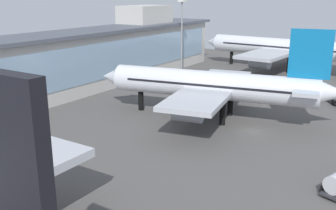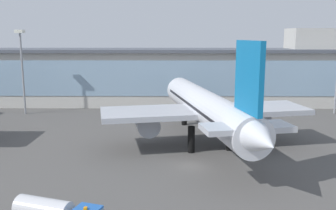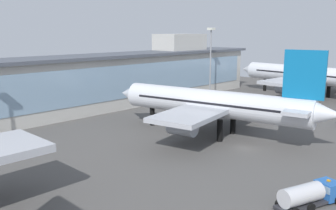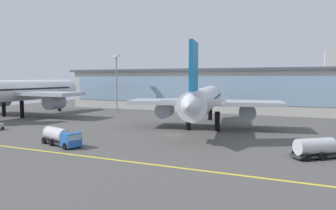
{
  "view_description": "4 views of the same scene",
  "coord_description": "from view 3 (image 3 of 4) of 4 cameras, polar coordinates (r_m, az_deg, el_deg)",
  "views": [
    {
      "loc": [
        -62.5,
        -22.68,
        23.41
      ],
      "look_at": [
        -8.49,
        12.19,
        4.98
      ],
      "focal_mm": 42.01,
      "sensor_mm": 36.0,
      "label": 1
    },
    {
      "loc": [
        -2.63,
        -50.49,
        18.31
      ],
      "look_at": [
        -3.19,
        12.02,
        6.45
      ],
      "focal_mm": 40.2,
      "sensor_mm": 36.0,
      "label": 2
    },
    {
      "loc": [
        -54.97,
        -34.34,
        20.77
      ],
      "look_at": [
        -5.53,
        13.99,
        6.83
      ],
      "focal_mm": 39.56,
      "sensor_mm": 36.0,
      "label": 3
    },
    {
      "loc": [
        24.71,
        -58.78,
        11.37
      ],
      "look_at": [
        -6.92,
        11.94,
        4.8
      ],
      "focal_mm": 34.18,
      "sensor_mm": 36.0,
      "label": 4
    }
  ],
  "objects": [
    {
      "name": "apron_light_mast_west",
      "position": [
        114.73,
        6.6,
        8.11
      ],
      "size": [
        1.8,
        1.8,
        21.63
      ],
      "color": "gray",
      "rests_on": "ground"
    },
    {
      "name": "airliner_near_right",
      "position": [
        74.12,
        7.1,
        0.15
      ],
      "size": [
        34.94,
        47.67,
        17.57
      ],
      "rotation": [
        0.0,
        0.0,
        1.77
      ],
      "color": "black",
      "rests_on": "ground"
    },
    {
      "name": "ground_plane",
      "position": [
        68.06,
        11.84,
        -6.62
      ],
      "size": [
        180.0,
        180.0,
        0.0
      ],
      "primitive_type": "plane",
      "color": "#514F4C"
    },
    {
      "name": "airliner_far_right",
      "position": [
        124.83,
        21.67,
        4.17
      ],
      "size": [
        45.61,
        55.32,
        18.66
      ],
      "rotation": [
        0.0,
        0.0,
        1.51
      ],
      "color": "black",
      "rests_on": "ground"
    },
    {
      "name": "fuel_tanker_truck",
      "position": [
        48.86,
        21.16,
        -12.63
      ],
      "size": [
        9.35,
        5.3,
        2.9
      ],
      "rotation": [
        0.0,
        0.0,
        5.96
      ],
      "color": "black",
      "rests_on": "ground"
    },
    {
      "name": "terminal_building",
      "position": [
        100.21,
        -10.9,
        3.71
      ],
      "size": [
        123.71,
        14.0,
        19.71
      ],
      "color": "beige",
      "rests_on": "ground"
    }
  ]
}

